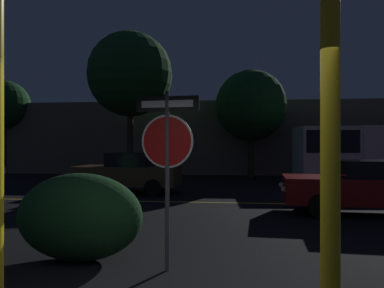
% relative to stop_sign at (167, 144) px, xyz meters
% --- Properties ---
extents(road_center_stripe, '(40.02, 0.12, 0.01)m').
position_rel_stop_sign_xyz_m(road_center_stripe, '(0.44, 6.31, -1.80)').
color(road_center_stripe, gold).
rests_on(road_center_stripe, ground_plane).
extents(stop_sign, '(0.93, 0.14, 2.57)m').
position_rel_stop_sign_xyz_m(stop_sign, '(0.00, 0.00, 0.00)').
color(stop_sign, '#4C4C51').
rests_on(stop_sign, ground_plane).
extents(yellow_pole_right, '(0.14, 0.14, 3.31)m').
position_rel_stop_sign_xyz_m(yellow_pole_right, '(1.64, -2.44, -0.15)').
color(yellow_pole_right, yellow).
rests_on(yellow_pole_right, ground_plane).
extents(hedge_bush_2, '(1.98, 1.17, 1.36)m').
position_rel_stop_sign_xyz_m(hedge_bush_2, '(-1.43, 0.31, -1.13)').
color(hedge_bush_2, '#19421E').
rests_on(hedge_bush_2, ground_plane).
extents(passing_car_2, '(3.99, 1.96, 1.51)m').
position_rel_stop_sign_xyz_m(passing_car_2, '(-2.93, 8.31, -1.06)').
color(passing_car_2, brown).
rests_on(passing_car_2, ground_plane).
extents(passing_car_3, '(4.52, 2.06, 1.39)m').
position_rel_stop_sign_xyz_m(passing_car_3, '(4.48, 4.83, -1.10)').
color(passing_car_3, maroon).
rests_on(passing_car_3, ground_plane).
extents(delivery_truck, '(6.62, 2.71, 2.61)m').
position_rel_stop_sign_xyz_m(delivery_truck, '(6.86, 12.11, -0.28)').
color(delivery_truck, silver).
rests_on(delivery_truck, ground_plane).
extents(tree_0, '(4.32, 4.32, 7.54)m').
position_rel_stop_sign_xyz_m(tree_0, '(-4.27, 13.30, 3.56)').
color(tree_0, '#422D1E').
rests_on(tree_0, ground_plane).
extents(tree_1, '(3.03, 3.03, 5.80)m').
position_rel_stop_sign_xyz_m(tree_1, '(-13.22, 16.67, 2.44)').
color(tree_1, '#422D1E').
rests_on(tree_1, ground_plane).
extents(tree_2, '(3.86, 3.86, 5.85)m').
position_rel_stop_sign_xyz_m(tree_2, '(1.92, 15.26, 2.10)').
color(tree_2, '#422D1E').
rests_on(tree_2, ground_plane).
extents(building_backdrop, '(32.06, 3.83, 4.38)m').
position_rel_stop_sign_xyz_m(building_backdrop, '(2.37, 18.52, 0.38)').
color(building_backdrop, '#6B5B4C').
rests_on(building_backdrop, ground_plane).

